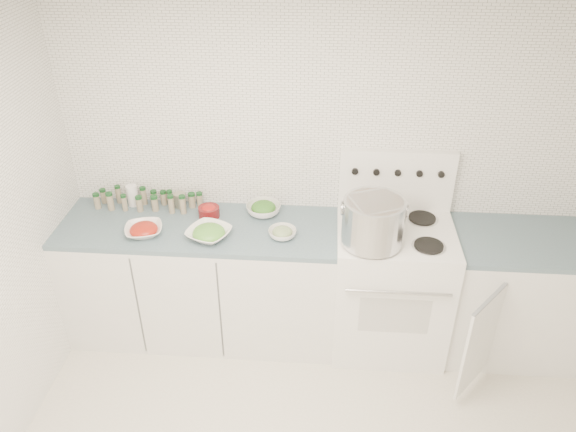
# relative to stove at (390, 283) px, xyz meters

# --- Properties ---
(room_walls) EXTENTS (3.54, 3.04, 2.52)m
(room_walls) POSITION_rel_stove_xyz_m (-0.48, -1.19, 1.06)
(room_walls) COLOR white
(room_walls) RESTS_ON ground
(counter_left) EXTENTS (1.85, 0.62, 0.90)m
(counter_left) POSITION_rel_stove_xyz_m (-1.30, 0.00, -0.05)
(counter_left) COLOR white
(counter_left) RESTS_ON ground
(stove) EXTENTS (0.76, 0.70, 1.36)m
(stove) POSITION_rel_stove_xyz_m (0.00, 0.00, 0.00)
(stove) COLOR white
(stove) RESTS_ON ground
(counter_right) EXTENTS (0.89, 0.93, 0.90)m
(counter_right) POSITION_rel_stove_xyz_m (0.82, -0.00, -0.05)
(counter_right) COLOR white
(counter_right) RESTS_ON ground
(stock_pot) EXTENTS (0.40, 0.38, 0.29)m
(stock_pot) POSITION_rel_stove_xyz_m (-0.17, -0.16, 0.61)
(stock_pot) COLOR silver
(stock_pot) RESTS_ON stove
(bowl_tomato) EXTENTS (0.29, 0.29, 0.08)m
(bowl_tomato) POSITION_rel_stove_xyz_m (-1.63, -0.12, 0.44)
(bowl_tomato) COLOR white
(bowl_tomato) RESTS_ON counter_left
(bowl_snowpea) EXTENTS (0.35, 0.35, 0.09)m
(bowl_snowpea) POSITION_rel_stove_xyz_m (-1.20, -0.13, 0.44)
(bowl_snowpea) COLOR white
(bowl_snowpea) RESTS_ON counter_left
(bowl_broccoli) EXTENTS (0.29, 0.29, 0.09)m
(bowl_broccoli) POSITION_rel_stove_xyz_m (-0.89, 0.18, 0.45)
(bowl_broccoli) COLOR white
(bowl_broccoli) RESTS_ON counter_left
(bowl_zucchini) EXTENTS (0.18, 0.18, 0.07)m
(bowl_zucchini) POSITION_rel_stove_xyz_m (-0.73, -0.09, 0.44)
(bowl_zucchini) COLOR white
(bowl_zucchini) RESTS_ON counter_left
(bowl_pepper) EXTENTS (0.14, 0.14, 0.09)m
(bowl_pepper) POSITION_rel_stove_xyz_m (-1.25, 0.13, 0.45)
(bowl_pepper) COLOR #601012
(bowl_pepper) RESTS_ON counter_left
(salt_canister) EXTENTS (0.10, 0.10, 0.15)m
(salt_canister) POSITION_rel_stove_xyz_m (-1.81, 0.24, 0.48)
(salt_canister) COLOR white
(salt_canister) RESTS_ON counter_left
(tin_can) EXTENTS (0.10, 0.10, 0.11)m
(tin_can) POSITION_rel_stove_xyz_m (-1.48, 0.24, 0.46)
(tin_can) COLOR #9B9783
(tin_can) RESTS_ON counter_left
(spice_cluster) EXTENTS (0.75, 0.15, 0.14)m
(spice_cluster) POSITION_rel_stove_xyz_m (-1.69, 0.21, 0.46)
(spice_cluster) COLOR gray
(spice_cluster) RESTS_ON counter_left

